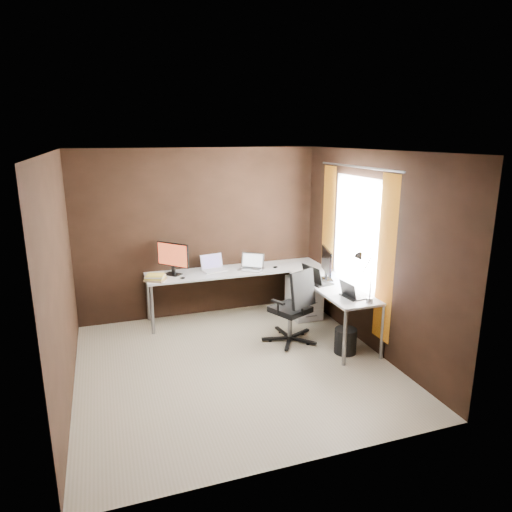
% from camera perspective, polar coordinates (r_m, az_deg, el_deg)
% --- Properties ---
extents(room, '(3.60, 3.60, 2.50)m').
position_cam_1_polar(room, '(5.29, 0.49, -0.33)').
color(room, tan).
rests_on(room, ground).
extents(desk, '(2.65, 2.25, 0.73)m').
position_cam_1_polar(desk, '(6.50, 1.81, -2.94)').
color(desk, white).
rests_on(desk, ground).
extents(drawer_pedestal, '(0.42, 0.50, 0.60)m').
position_cam_1_polar(drawer_pedestal, '(6.94, 6.02, -5.17)').
color(drawer_pedestal, white).
rests_on(drawer_pedestal, ground).
extents(monitor_left, '(0.38, 0.41, 0.46)m').
position_cam_1_polar(monitor_left, '(6.59, -10.35, -0.11)').
color(monitor_left, black).
rests_on(monitor_left, desk).
extents(monitor_right, '(0.19, 0.52, 0.44)m').
position_cam_1_polar(monitor_right, '(6.32, 8.82, -0.77)').
color(monitor_right, black).
rests_on(monitor_right, desk).
extents(laptop_white, '(0.38, 0.30, 0.23)m').
position_cam_1_polar(laptop_white, '(6.78, -5.38, -1.35)').
color(laptop_white, white).
rests_on(laptop_white, desk).
extents(laptop_silver, '(0.43, 0.41, 0.23)m').
position_cam_1_polar(laptop_silver, '(6.79, -0.58, -1.26)').
color(laptop_silver, silver).
rests_on(laptop_silver, desk).
extents(laptop_black_big, '(0.35, 0.43, 0.25)m').
position_cam_1_polar(laptop_black_big, '(6.21, 7.45, -2.89)').
color(laptop_black_big, black).
rests_on(laptop_black_big, desk).
extents(laptop_black_small, '(0.24, 0.32, 0.20)m').
position_cam_1_polar(laptop_black_small, '(5.75, 11.78, -4.65)').
color(laptop_black_small, black).
rests_on(laptop_black_small, desk).
extents(book_stack, '(0.33, 0.32, 0.08)m').
position_cam_1_polar(book_stack, '(6.42, -12.48, -2.66)').
color(book_stack, tan).
rests_on(book_stack, desk).
extents(mouse_left, '(0.07, 0.05, 0.03)m').
position_cam_1_polar(mouse_left, '(6.42, -9.16, -2.73)').
color(mouse_left, black).
rests_on(mouse_left, desk).
extents(mouse_corner, '(0.08, 0.06, 0.03)m').
position_cam_1_polar(mouse_corner, '(6.86, 2.43, -1.40)').
color(mouse_corner, black).
rests_on(mouse_corner, desk).
extents(desk_lamp, '(0.19, 0.23, 0.61)m').
position_cam_1_polar(desk_lamp, '(5.53, 13.29, -1.84)').
color(desk_lamp, slate).
rests_on(desk_lamp, desk).
extents(office_chair, '(0.58, 0.61, 1.01)m').
position_cam_1_polar(office_chair, '(6.10, 4.53, -8.04)').
color(office_chair, black).
rests_on(office_chair, ground).
extents(wastebasket, '(0.34, 0.34, 0.32)m').
position_cam_1_polar(wastebasket, '(5.94, 11.11, -10.37)').
color(wastebasket, black).
rests_on(wastebasket, ground).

